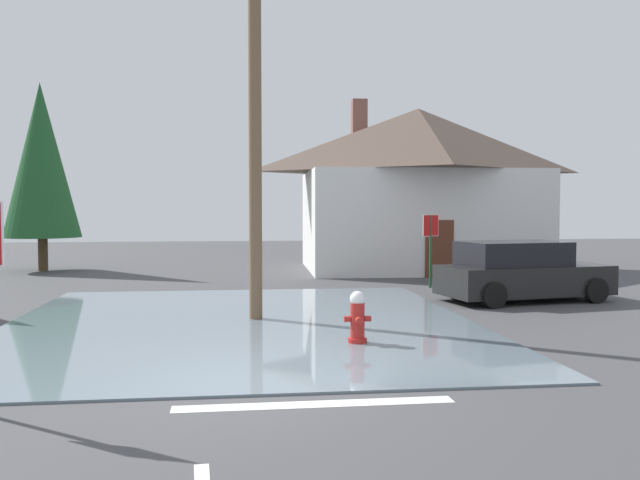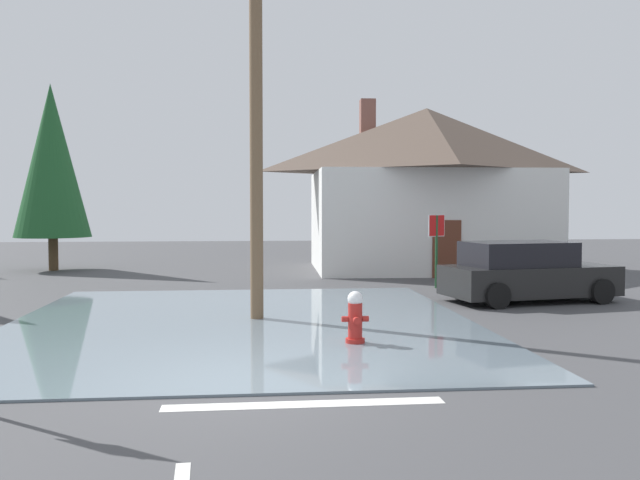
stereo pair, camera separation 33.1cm
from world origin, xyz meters
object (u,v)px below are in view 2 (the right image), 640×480
house (426,186)px  parked_car (526,273)px  pine_tree_short_left (52,161)px  stop_sign_far (436,236)px  utility_pole (256,116)px  fire_hydrant (355,318)px

house → parked_car: (0.26, -9.24, -2.53)m
house → pine_tree_short_left: pine_tree_short_left is taller
stop_sign_far → house: house is taller
pine_tree_short_left → utility_pole: bearing=-57.9°
utility_pole → parked_car: (6.95, 2.19, -3.65)m
house → pine_tree_short_left: size_ratio=1.33×
stop_sign_far → parked_car: 3.55m
house → fire_hydrant: bearing=-109.2°
stop_sign_far → fire_hydrant: bearing=-114.5°
stop_sign_far → house: 6.49m
fire_hydrant → pine_tree_short_left: 18.36m
stop_sign_far → utility_pole: bearing=-135.7°
stop_sign_far → parked_car: (1.52, -3.11, -0.82)m
house → parked_car: bearing=-88.4°
house → pine_tree_short_left: (-14.47, 0.99, 0.96)m
fire_hydrant → utility_pole: size_ratio=0.11×
stop_sign_far → pine_tree_short_left: size_ratio=0.31×
utility_pole → fire_hydrant: bearing=-58.8°
fire_hydrant → parked_car: bearing=43.9°
fire_hydrant → parked_car: 7.26m
fire_hydrant → pine_tree_short_left: (-9.50, 15.25, 3.76)m
fire_hydrant → house: (4.97, 14.27, 2.80)m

